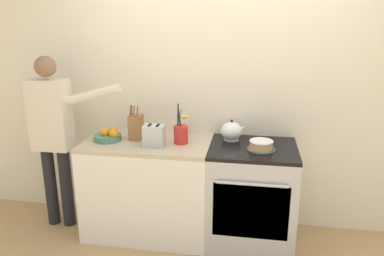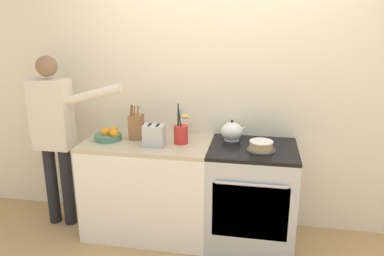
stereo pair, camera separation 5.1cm
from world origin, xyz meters
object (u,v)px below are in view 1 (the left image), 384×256
(tea_kettle, at_px, (232,131))
(utensil_crock, at_px, (181,134))
(milk_carton, at_px, (184,125))
(toaster, at_px, (154,136))
(layer_cake, at_px, (261,146))
(knife_block, at_px, (136,127))
(person_baker, at_px, (53,129))
(stove_range, at_px, (251,195))
(fruit_bowl, at_px, (109,136))

(tea_kettle, xyz_separation_m, utensil_crock, (-0.43, -0.17, 0.01))
(milk_carton, bearing_deg, toaster, -120.12)
(layer_cake, bearing_deg, toaster, -176.53)
(layer_cake, xyz_separation_m, tea_kettle, (-0.26, 0.22, 0.04))
(knife_block, bearing_deg, person_baker, -174.60)
(stove_range, distance_m, knife_block, 1.17)
(fruit_bowl, bearing_deg, person_baker, 179.55)
(tea_kettle, distance_m, knife_block, 0.85)
(fruit_bowl, bearing_deg, milk_carton, 21.65)
(tea_kettle, xyz_separation_m, milk_carton, (-0.44, 0.06, 0.02))
(knife_block, distance_m, toaster, 0.27)
(utensil_crock, relative_size, fruit_bowl, 1.44)
(layer_cake, distance_m, person_baker, 1.85)
(stove_range, relative_size, toaster, 4.66)
(utensil_crock, xyz_separation_m, person_baker, (-1.17, -0.02, -0.01))
(toaster, xyz_separation_m, person_baker, (-0.96, 0.09, -0.01))
(tea_kettle, xyz_separation_m, knife_block, (-0.84, -0.11, 0.03))
(layer_cake, xyz_separation_m, milk_carton, (-0.69, 0.29, 0.06))
(stove_range, relative_size, person_baker, 0.55)
(person_baker, bearing_deg, fruit_bowl, 8.00)
(layer_cake, relative_size, milk_carton, 1.12)
(tea_kettle, height_order, toaster, toaster)
(utensil_crock, height_order, milk_carton, utensil_crock)
(layer_cake, distance_m, milk_carton, 0.75)
(knife_block, distance_m, fruit_bowl, 0.25)
(stove_range, bearing_deg, utensil_crock, -179.92)
(tea_kettle, xyz_separation_m, fruit_bowl, (-1.07, -0.19, -0.04))
(stove_range, relative_size, tea_kettle, 3.81)
(layer_cake, height_order, utensil_crock, utensil_crock)
(stove_range, distance_m, layer_cake, 0.49)
(tea_kettle, bearing_deg, utensil_crock, -158.70)
(tea_kettle, bearing_deg, toaster, -156.25)
(knife_block, height_order, person_baker, person_baker)
(stove_range, xyz_separation_m, tea_kettle, (-0.19, 0.17, 0.52))
(tea_kettle, height_order, utensil_crock, utensil_crock)
(layer_cake, xyz_separation_m, toaster, (-0.89, -0.05, 0.05))
(fruit_bowl, bearing_deg, knife_block, 18.24)
(stove_range, bearing_deg, layer_cake, -43.50)
(layer_cake, relative_size, utensil_crock, 0.68)
(stove_range, height_order, tea_kettle, tea_kettle)
(toaster, height_order, person_baker, person_baker)
(layer_cake, height_order, toaster, toaster)
(layer_cake, height_order, milk_carton, milk_carton)
(knife_block, bearing_deg, tea_kettle, 7.78)
(tea_kettle, relative_size, knife_block, 0.74)
(layer_cake, distance_m, knife_block, 1.10)
(stove_range, bearing_deg, milk_carton, 160.20)
(tea_kettle, relative_size, person_baker, 0.14)
(tea_kettle, height_order, fruit_bowl, tea_kettle)
(layer_cake, distance_m, tea_kettle, 0.34)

